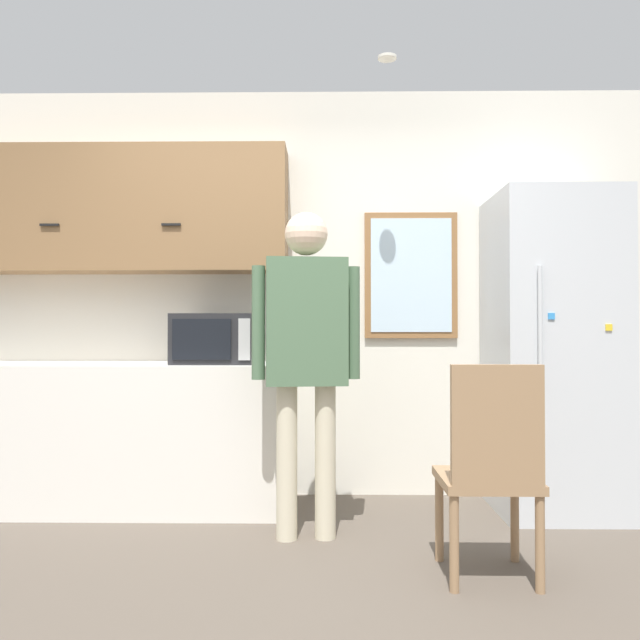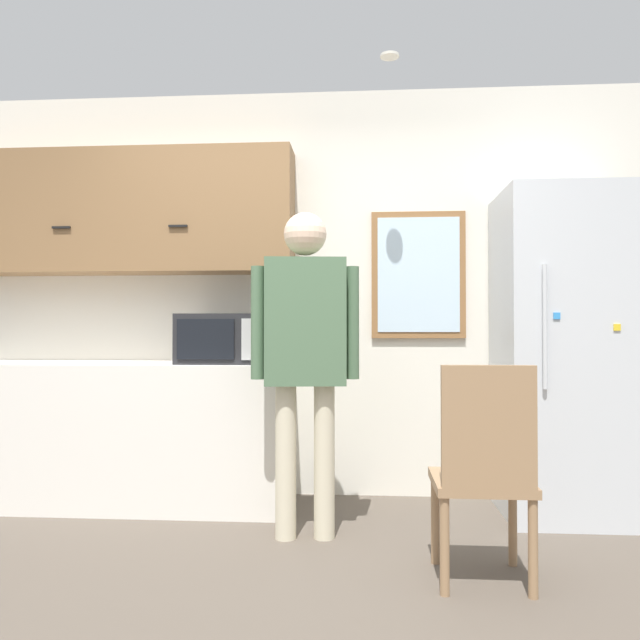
{
  "view_description": "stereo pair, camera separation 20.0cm",
  "coord_description": "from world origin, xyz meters",
  "px_view_note": "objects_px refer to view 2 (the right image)",
  "views": [
    {
      "loc": [
        0.25,
        -2.43,
        1.09
      ],
      "look_at": [
        0.2,
        0.95,
        1.15
      ],
      "focal_mm": 35.0,
      "sensor_mm": 36.0,
      "label": 1
    },
    {
      "loc": [
        0.45,
        -2.43,
        1.09
      ],
      "look_at": [
        0.2,
        0.95,
        1.15
      ],
      "focal_mm": 35.0,
      "sensor_mm": 36.0,
      "label": 2
    }
  ],
  "objects_px": {
    "person": "(305,339)",
    "chair": "(484,466)",
    "microwave": "(221,339)",
    "refrigerator": "(561,353)"
  },
  "relations": [
    {
      "from": "person",
      "to": "chair",
      "type": "bearing_deg",
      "value": -40.82
    },
    {
      "from": "microwave",
      "to": "refrigerator",
      "type": "relative_size",
      "value": 0.25
    },
    {
      "from": "microwave",
      "to": "chair",
      "type": "relative_size",
      "value": 0.51
    },
    {
      "from": "microwave",
      "to": "person",
      "type": "bearing_deg",
      "value": -42.92
    },
    {
      "from": "person",
      "to": "chair",
      "type": "xyz_separation_m",
      "value": [
        0.82,
        -0.57,
        -0.54
      ]
    },
    {
      "from": "microwave",
      "to": "person",
      "type": "relative_size",
      "value": 0.28
    },
    {
      "from": "microwave",
      "to": "person",
      "type": "xyz_separation_m",
      "value": [
        0.58,
        -0.54,
        0.01
      ]
    },
    {
      "from": "chair",
      "to": "microwave",
      "type": "bearing_deg",
      "value": -38.13
    },
    {
      "from": "refrigerator",
      "to": "microwave",
      "type": "bearing_deg",
      "value": 179.57
    },
    {
      "from": "microwave",
      "to": "chair",
      "type": "xyz_separation_m",
      "value": [
        1.4,
        -1.1,
        -0.53
      ]
    }
  ]
}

